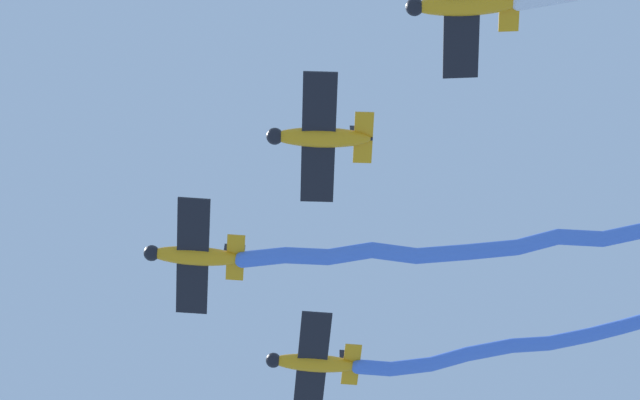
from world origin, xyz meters
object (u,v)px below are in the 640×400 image
(airplane_lead, at_px, (194,256))
(airplane_right_wing, at_px, (313,363))
(airplane_slot, at_px, (463,5))
(airplane_left_wing, at_px, (319,137))

(airplane_lead, xyz_separation_m, airplane_right_wing, (9.47, 3.58, 0.30))
(airplane_lead, xyz_separation_m, airplane_slot, (5.15, -19.58, -0.30))
(airplane_left_wing, distance_m, airplane_slot, 10.13)
(airplane_lead, relative_size, airplane_right_wing, 1.00)
(airplane_left_wing, bearing_deg, airplane_right_wing, -90.07)
(airplane_lead, height_order, airplane_slot, airplane_lead)
(airplane_left_wing, bearing_deg, airplane_slot, 131.95)
(airplane_right_wing, height_order, airplane_slot, airplane_right_wing)
(airplane_slot, bearing_deg, airplane_left_wing, -44.18)
(airplane_lead, relative_size, airplane_left_wing, 1.01)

